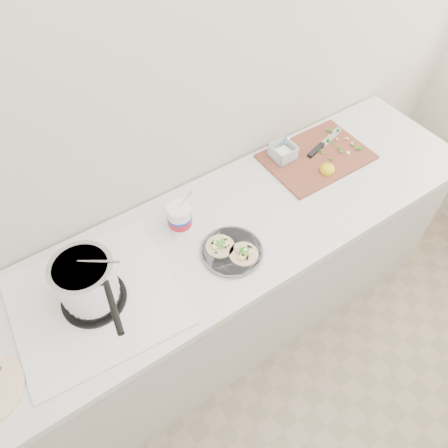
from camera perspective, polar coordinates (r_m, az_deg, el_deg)
counter at (r=2.21m, az=0.26°, el=-7.59°), size 2.44×0.66×0.90m
stove at (r=1.64m, az=-17.14°, el=-8.06°), size 0.63×0.59×0.28m
taco_plate at (r=1.75m, az=1.02°, el=-3.41°), size 0.25×0.25×0.04m
tub at (r=1.80m, az=-5.76°, el=1.03°), size 0.10×0.10×0.23m
cutboard at (r=2.18m, az=11.61°, el=8.93°), size 0.50×0.35×0.08m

